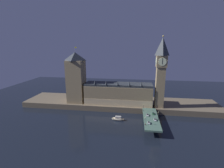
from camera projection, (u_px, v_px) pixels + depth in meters
ground_plane at (116, 120)px, 153.74m from camera, size 400.00×400.00×0.00m
embankment at (120, 103)px, 190.69m from camera, size 220.00×42.00×5.94m
parliament_hall at (118, 93)px, 179.43m from camera, size 72.90×20.51×27.45m
clock_tower at (161, 71)px, 162.70m from camera, size 10.59×10.70×72.68m
victoria_tower at (76, 77)px, 182.21m from camera, size 18.33×18.33×62.16m
bridge at (151, 119)px, 143.32m from camera, size 12.95×46.00×6.87m
car_northbound_lead at (147, 115)px, 146.88m from camera, size 2.08×4.43×1.46m
car_northbound_trail at (149, 123)px, 131.73m from camera, size 1.94×3.85×1.51m
car_southbound_lead at (155, 120)px, 137.52m from camera, size 2.03×4.57×1.36m
car_southbound_trail at (153, 114)px, 150.20m from camera, size 1.93×4.58×1.32m
pedestrian_near_rail at (145, 124)px, 128.97m from camera, size 0.38×0.38×1.66m
pedestrian_mid_walk at (158, 119)px, 137.60m from camera, size 0.38×0.38×1.85m
street_lamp_near at (145, 120)px, 128.63m from camera, size 1.34×0.60×6.67m
street_lamp_mid at (158, 114)px, 141.25m from camera, size 1.34×0.60×5.87m
street_lamp_far at (143, 107)px, 156.97m from camera, size 1.34×0.60×7.08m
boat_upstream at (118, 119)px, 152.95m from camera, size 12.17×3.70×4.10m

